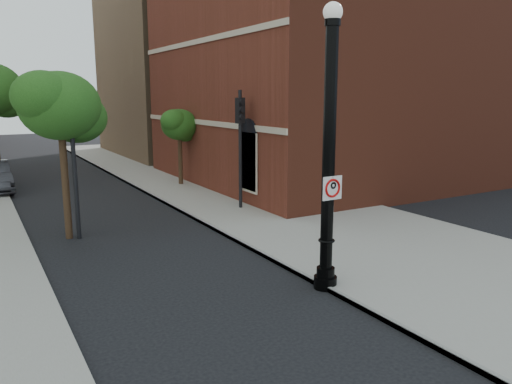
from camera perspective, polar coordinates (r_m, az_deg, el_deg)
ground at (r=12.16m, az=-0.63°, el=-12.58°), size 120.00×120.00×0.00m
sidewalk_right at (r=23.31m, az=0.16°, el=-0.88°), size 8.00×60.00×0.12m
curb_edge at (r=21.64m, az=-8.92°, el=-1.92°), size 0.10×60.00×0.14m
brick_wall_building at (r=32.01m, az=12.46°, el=13.27°), size 22.30×16.30×12.50m
bg_building_tan_b at (r=45.19m, az=-1.66°, el=13.74°), size 22.00×14.00×14.00m
lamppost at (r=12.34m, az=8.30°, el=3.26°), size 0.59×0.59×6.99m
no_parking_sign at (r=12.29m, az=8.72°, el=0.47°), size 0.59×0.07×0.59m
traffic_signal_left at (r=17.73m, az=-20.24°, el=5.75°), size 0.34×0.43×5.12m
traffic_signal_right at (r=20.98m, az=-1.80°, el=7.07°), size 0.35×0.43×5.08m
utility_pole at (r=21.83m, az=-1.75°, el=4.35°), size 0.09×0.09×4.67m
street_tree_a at (r=17.90m, az=-21.42°, el=8.97°), size 3.14×2.83×5.65m
street_tree_c at (r=27.12m, az=-8.73°, el=7.50°), size 2.30×2.08×4.14m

